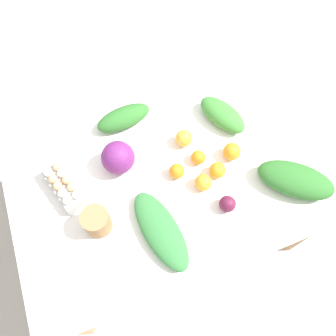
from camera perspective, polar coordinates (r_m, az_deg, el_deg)
ground_plane at (r=2.19m, az=0.00°, el=-9.08°), size 8.00×8.00×0.00m
dining_table at (r=1.56m, az=0.00°, el=-1.81°), size 1.41×0.99×0.76m
cabbage_purple at (r=1.44m, az=-8.69°, el=1.81°), size 0.15×0.15×0.15m
egg_carton at (r=1.47m, az=-17.65°, el=-2.94°), size 0.16×0.25×0.09m
paper_bag at (r=1.36m, az=-12.30°, el=-9.08°), size 0.11×0.11×0.12m
greens_bunch_dandelion at (r=1.50m, az=21.32°, el=-1.93°), size 0.35×0.34×0.10m
greens_bunch_kale at (r=1.34m, az=-1.29°, el=-10.79°), size 0.20×0.39×0.07m
greens_bunch_scallion at (r=1.60m, az=9.45°, el=9.15°), size 0.21×0.29×0.09m
greens_bunch_beet_tops at (r=1.58m, az=-7.75°, el=8.67°), size 0.28×0.14×0.09m
beet_root at (r=1.40m, az=10.30°, el=-6.17°), size 0.07×0.07×0.07m
orange_0 at (r=1.47m, az=5.28°, el=1.84°), size 0.07×0.07×0.07m
orange_1 at (r=1.42m, az=6.16°, el=-2.53°), size 0.07×0.07×0.07m
orange_2 at (r=1.45m, az=8.60°, el=-0.39°), size 0.07×0.07×0.07m
orange_3 at (r=1.50m, az=11.05°, el=2.83°), size 0.08×0.08×0.08m
orange_4 at (r=1.44m, az=1.53°, el=-0.55°), size 0.07×0.07×0.07m
orange_5 at (r=1.51m, az=2.78°, el=5.22°), size 0.08×0.08×0.08m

